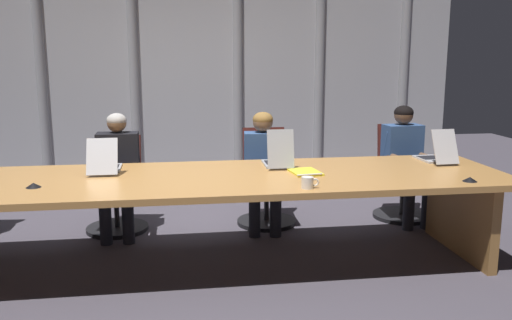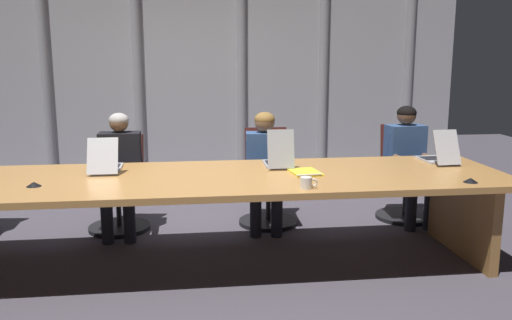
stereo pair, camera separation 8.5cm
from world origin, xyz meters
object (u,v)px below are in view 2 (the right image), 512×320
Objects in this scene: office_chair_center at (268,188)px; laptop_center at (278,159)px; person_right_mid at (408,157)px; laptop_left_mid at (106,164)px; person_center at (265,163)px; coffee_mug_near at (307,183)px; person_left_mid at (120,166)px; conference_mic_middle at (34,184)px; office_chair_left_mid at (119,194)px; office_chair_right_mid at (404,183)px; spiral_notepad at (305,172)px; laptop_right_mid at (437,156)px; conference_mic_left_side at (471,180)px.

laptop_center is at bearing -0.74° from office_chair_center.
person_right_mid reaches higher than laptop_center.
person_center is at bearing -67.41° from laptop_left_mid.
person_center is 1.45m from coffee_mug_near.
laptop_center is at bearing 66.10° from person_left_mid.
conference_mic_middle is (-0.45, -0.50, -0.04)m from laptop_left_mid.
office_chair_right_mid reaches higher than office_chair_left_mid.
spiral_notepad is (0.17, -0.30, -0.06)m from laptop_center.
laptop_left_mid is 0.63m from person_left_mid.
conference_mic_middle is at bearing 95.78° from laptop_right_mid.
conference_mic_left_side is (1.32, -1.57, 0.41)m from office_chair_center.
person_right_mid is at bearing -65.21° from laptop_center.
laptop_center is 1.75m from office_chair_right_mid.
laptop_right_mid reaches higher than coffee_mug_near.
laptop_right_mid is at bearing 6.52° from spiral_notepad.
person_center is (1.43, -0.16, 0.31)m from office_chair_left_mid.
person_right_mid is at bearing 85.02° from office_chair_center.
person_center reaches higher than conference_mic_left_side.
person_left_mid reaches higher than spiral_notepad.
person_center is at bearing 64.51° from laptop_right_mid.
person_right_mid is 2.00m from coffee_mug_near.
spiral_notepad is at bearing 59.74° from person_left_mid.
laptop_left_mid is 2.98m from person_right_mid.
office_chair_left_mid is 0.77× the size of person_right_mid.
office_chair_center is 2.09m from conference_mic_left_side.
person_right_mid is at bearing 90.20° from person_left_mid.
laptop_right_mid reaches higher than conference_mic_middle.
person_right_mid is (1.45, 0.64, -0.14)m from laptop_center.
person_right_mid is 10.85× the size of conference_mic_left_side.
person_right_mid is 9.11× the size of coffee_mug_near.
laptop_left_mid is 1.57m from person_center.
office_chair_left_mid reaches higher than conference_mic_left_side.
office_chair_left_mid is 2.93m from person_right_mid.
laptop_center is 0.92m from office_chair_center.
laptop_left_mid is at bearing 87.22° from laptop_right_mid.
person_left_mid is 3.11m from conference_mic_left_side.
office_chair_left_mid reaches higher than coffee_mug_near.
laptop_center is 0.44× the size of office_chair_right_mid.
laptop_left_mid is 1.66m from spiral_notepad.
office_chair_center is at bearing 167.40° from person_center.
coffee_mug_near is 0.52m from spiral_notepad.
laptop_center is 0.37× the size of person_left_mid.
conference_mic_middle is at bearing -55.14° from office_chair_center.
laptop_center reaches higher than coffee_mug_near.
conference_mic_middle is at bearing -12.51° from office_chair_left_mid.
person_right_mid is 3.62× the size of spiral_notepad.
person_left_mid is (-2.91, -0.16, 0.29)m from office_chair_right_mid.
office_chair_center is 8.76× the size of conference_mic_left_side.
laptop_left_mid is 0.40× the size of person_right_mid.
conference_mic_left_side is (2.81, -0.79, -0.04)m from laptop_left_mid.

